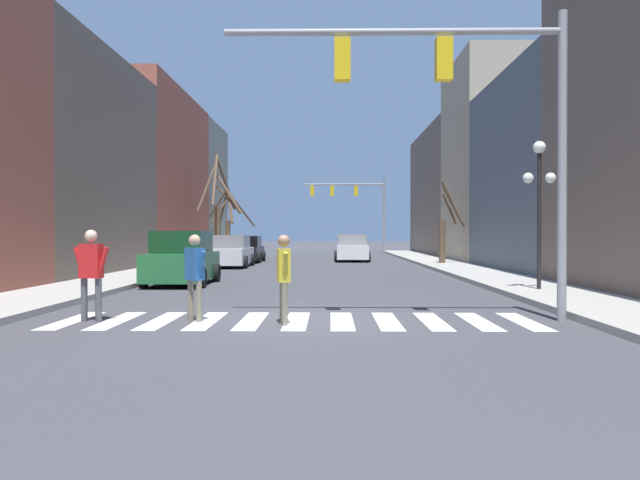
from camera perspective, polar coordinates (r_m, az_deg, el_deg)
The scene contains 17 objects.
ground_plane at distance 12.59m, azimuth -2.13°, elevation -7.36°, with size 240.00×240.00×0.00m, color #424247.
building_row_left at distance 31.70m, azimuth -21.23°, elevation 7.39°, with size 6.00×47.48×12.94m.
building_row_right at distance 34.10m, azimuth 18.98°, elevation 6.38°, with size 6.00×51.73×12.13m.
crosswalk_stripes at distance 12.51m, azimuth -2.15°, elevation -7.40°, with size 9.45×2.60×0.01m.
traffic_signal_near at distance 13.02m, azimuth 12.94°, elevation 12.70°, with size 6.81×0.28×6.15m.
traffic_signal_far at distance 53.09m, azimuth 3.15°, elevation 3.79°, with size 6.87×0.28×6.29m.
street_lamp_right_corner at distance 18.98m, azimuth 19.41°, elevation 4.84°, with size 0.95×0.36×4.24m.
car_parked_left_mid at distance 32.43m, azimuth -8.09°, elevation -1.10°, with size 2.00×4.63×1.65m.
car_parked_right_mid at distance 37.65m, azimuth -6.80°, elevation -0.91°, with size 2.05×4.20×1.57m.
car_parked_left_near at distance 21.67m, azimuth -12.50°, elevation -1.78°, with size 2.09×4.12×1.82m.
car_parked_left_far at distance 38.75m, azimuth 2.92°, elevation -0.80°, with size 2.15×4.30×1.68m.
pedestrian_waiting_at_curb at distance 11.96m, azimuth -3.35°, elevation -2.89°, with size 0.30×0.74×1.72m.
pedestrian_near_right_corner at distance 12.65m, azimuth -11.39°, elevation -2.69°, with size 0.58×0.59×1.72m.
pedestrian_on_right_sidewalk at distance 13.17m, azimuth -20.19°, elevation -2.35°, with size 0.78×0.31×1.82m.
street_tree_left_near at distance 46.10m, azimuth -8.47°, elevation 1.63°, with size 3.72×3.11×4.97m.
street_tree_right_mid at distance 39.47m, azimuth -9.24°, elevation 2.61°, with size 2.72×3.26×6.56m.
street_tree_left_mid at distance 34.28m, azimuth 11.38°, elevation 0.96°, with size 1.54×0.94×4.43m.
Camera 1 is at (0.66, -12.45, 1.75)m, focal length 35.00 mm.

